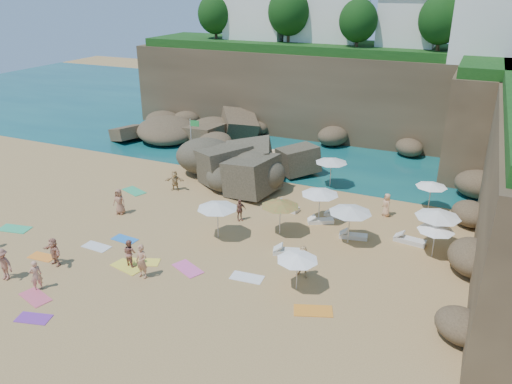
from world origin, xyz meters
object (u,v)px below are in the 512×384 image
at_px(person_stand_4, 387,205).
at_px(flag_pole, 192,137).
at_px(parasol_1, 331,160).
at_px(person_stand_3, 239,210).
at_px(rock_outcrop, 247,179).
at_px(parasol_2, 432,185).
at_px(person_stand_1, 130,253).
at_px(lounger_0, 321,221).
at_px(person_stand_6, 36,275).
at_px(person_stand_2, 273,159).
at_px(parasol_0, 320,192).
at_px(person_stand_5, 175,181).

bearing_deg(person_stand_4, flag_pole, -133.11).
relative_size(parasol_1, person_stand_3, 1.64).
bearing_deg(rock_outcrop, flag_pole, 173.62).
distance_m(parasol_2, person_stand_1, 19.93).
distance_m(rock_outcrop, parasol_1, 6.82).
bearing_deg(lounger_0, person_stand_3, 172.20).
bearing_deg(person_stand_6, parasol_2, 167.85).
distance_m(rock_outcrop, person_stand_6, 18.25).
bearing_deg(parasol_2, rock_outcrop, -179.76).
bearing_deg(person_stand_2, parasol_2, -142.12).
height_order(flag_pole, person_stand_3, flag_pole).
bearing_deg(rock_outcrop, parasol_2, 0.24).
distance_m(flag_pole, parasol_2, 18.76).
xyz_separation_m(lounger_0, person_stand_2, (-6.62, 8.07, 0.70)).
bearing_deg(person_stand_1, person_stand_3, -100.27).
height_order(parasol_0, person_stand_5, parasol_0).
relative_size(parasol_0, parasol_2, 1.15).
distance_m(lounger_0, person_stand_1, 12.15).
relative_size(person_stand_1, person_stand_2, 0.94).
height_order(rock_outcrop, person_stand_6, rock_outcrop).
bearing_deg(parasol_2, person_stand_4, -137.63).
xyz_separation_m(person_stand_5, person_stand_6, (0.77, -13.82, 0.06)).
bearing_deg(person_stand_6, parasol_1, -175.49).
height_order(person_stand_1, person_stand_5, person_stand_1).
bearing_deg(person_stand_6, person_stand_4, 168.59).
xyz_separation_m(parasol_1, person_stand_5, (-10.25, -5.42, -1.33)).
bearing_deg(person_stand_3, person_stand_2, 52.27).
relative_size(parasol_2, person_stand_3, 1.42).
distance_m(person_stand_2, person_stand_3, 10.01).
height_order(rock_outcrop, lounger_0, rock_outcrop).
height_order(parasol_0, person_stand_3, parasol_0).
bearing_deg(parasol_1, person_stand_5, -152.13).
bearing_deg(rock_outcrop, person_stand_2, 72.80).
bearing_deg(rock_outcrop, person_stand_5, -133.16).
height_order(parasol_2, person_stand_5, parasol_2).
bearing_deg(flag_pole, person_stand_1, -71.90).
distance_m(parasol_1, person_stand_1, 16.88).
bearing_deg(person_stand_3, parasol_0, -25.17).
bearing_deg(person_stand_5, parasol_1, 7.14).
height_order(parasol_1, parasol_2, parasol_1).
xyz_separation_m(lounger_0, person_stand_1, (-7.87, -9.23, 0.65)).
xyz_separation_m(rock_outcrop, person_stand_5, (-3.89, -4.14, 0.75)).
height_order(flag_pole, person_stand_5, flag_pole).
height_order(parasol_0, lounger_0, parasol_0).
bearing_deg(lounger_0, flag_pole, 128.57).
height_order(lounger_0, person_stand_2, person_stand_2).
height_order(flag_pole, person_stand_1, flag_pole).
xyz_separation_m(rock_outcrop, person_stand_6, (-3.12, -17.97, 0.81)).
bearing_deg(flag_pole, parasol_1, 3.51).
xyz_separation_m(parasol_0, parasol_2, (6.23, 4.86, -0.27)).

